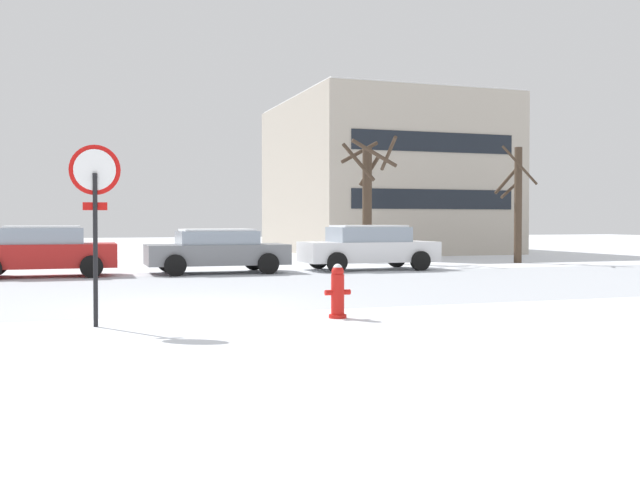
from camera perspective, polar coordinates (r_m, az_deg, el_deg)
The scene contains 10 objects.
ground_plane at distance 14.02m, azimuth -10.14°, elevation -5.16°, with size 120.00×120.00×0.00m, color white.
road_surface at distance 17.63m, azimuth -11.95°, elevation -3.81°, with size 80.00×9.31×0.00m.
stop_sign at distance 11.77m, azimuth -16.84°, elevation 3.00°, with size 0.75×0.15×2.77m.
fire_hydrant at distance 12.39m, azimuth 1.36°, elevation -3.90°, with size 0.44×0.30×0.90m.
parked_car_red at distance 22.94m, azimuth -20.45°, elevation -0.77°, with size 4.11×2.06×1.48m.
parked_car_gray at distance 23.24m, azimuth -7.91°, elevation -0.77°, with size 4.32×2.20×1.37m.
parked_car_white at distance 24.65m, azimuth 3.72°, elevation -0.53°, with size 4.44×2.17×1.47m.
tree_far_left at distance 28.55m, azimuth 3.69°, elevation 3.52°, with size 2.04×1.85×4.80m.
tree_far_mid at distance 29.64m, azimuth 14.86°, elevation 2.87°, with size 1.50×1.65×4.47m.
building_far_right at distance 39.77m, azimuth 4.80°, elevation 4.84°, with size 10.16×11.76×7.92m.
Camera 1 is at (-2.12, -13.77, 1.61)m, focal length 41.82 mm.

